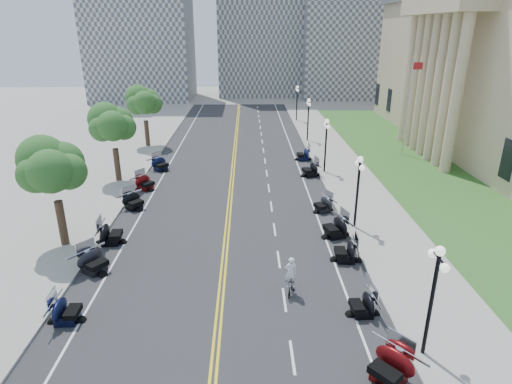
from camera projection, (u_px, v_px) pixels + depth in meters
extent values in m
plane|color=gray|center=(224.00, 260.00, 25.05)|extent=(160.00, 160.00, 0.00)
cube|color=#333335|center=(230.00, 197.00, 34.39)|extent=(16.00, 90.00, 0.01)
cube|color=yellow|center=(229.00, 197.00, 34.38)|extent=(0.12, 90.00, 0.00)
cube|color=yellow|center=(232.00, 197.00, 34.39)|extent=(0.12, 90.00, 0.00)
cube|color=white|center=(310.00, 196.00, 34.51)|extent=(0.12, 90.00, 0.00)
cube|color=white|center=(151.00, 198.00, 34.26)|extent=(0.12, 90.00, 0.00)
cube|color=white|center=(292.00, 357.00, 17.64)|extent=(0.12, 2.00, 0.00)
cube|color=white|center=(284.00, 300.00, 21.38)|extent=(0.12, 2.00, 0.00)
cube|color=white|center=(279.00, 259.00, 25.11)|extent=(0.12, 2.00, 0.00)
cube|color=white|center=(275.00, 229.00, 28.84)|extent=(0.12, 2.00, 0.00)
cube|color=white|center=(271.00, 206.00, 32.58)|extent=(0.12, 2.00, 0.00)
cube|color=white|center=(269.00, 188.00, 36.31)|extent=(0.12, 2.00, 0.00)
cube|color=white|center=(267.00, 173.00, 40.05)|extent=(0.12, 2.00, 0.00)
cube|color=white|center=(265.00, 161.00, 43.78)|extent=(0.12, 2.00, 0.00)
cube|color=white|center=(264.00, 150.00, 47.52)|extent=(0.12, 2.00, 0.00)
cube|color=white|center=(262.00, 142.00, 51.25)|extent=(0.12, 2.00, 0.00)
cube|color=white|center=(261.00, 134.00, 54.99)|extent=(0.12, 2.00, 0.00)
cube|color=white|center=(260.00, 127.00, 58.72)|extent=(0.12, 2.00, 0.00)
cube|color=white|center=(259.00, 121.00, 62.45)|extent=(0.12, 2.00, 0.00)
cube|color=white|center=(259.00, 116.00, 66.19)|extent=(0.12, 2.00, 0.00)
cube|color=white|center=(258.00, 111.00, 69.92)|extent=(0.12, 2.00, 0.00)
cube|color=white|center=(257.00, 107.00, 73.66)|extent=(0.12, 2.00, 0.00)
cube|color=#9E9991|center=(360.00, 195.00, 34.57)|extent=(5.00, 90.00, 0.15)
cube|color=#9E9991|center=(99.00, 197.00, 34.16)|extent=(5.00, 90.00, 0.15)
cube|color=#356023|center=(410.00, 165.00, 42.18)|extent=(9.00, 60.00, 0.10)
cube|color=gray|center=(140.00, 27.00, 77.93)|extent=(18.00, 14.00, 26.00)
cube|color=gray|center=(260.00, 16.00, 83.25)|extent=(16.00, 12.00, 30.00)
cube|color=gray|center=(353.00, 38.00, 82.23)|extent=(20.00, 14.00, 22.00)
imported|color=#A51414|center=(290.00, 285.00, 21.75)|extent=(0.79, 1.66, 0.96)
imported|color=silver|center=(291.00, 262.00, 21.27)|extent=(0.63, 0.41, 1.72)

